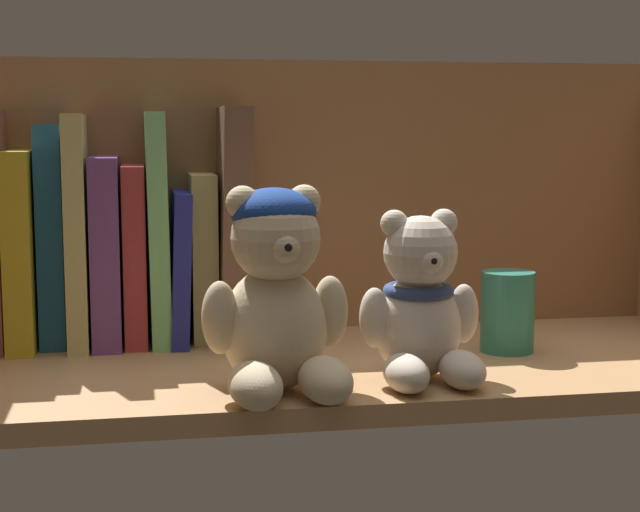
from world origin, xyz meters
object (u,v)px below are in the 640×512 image
(book_6, at_px, (158,227))
(book_7, at_px, (179,265))
(book_5, at_px, (135,253))
(teddy_bear_smaller, at_px, (421,308))
(book_9, at_px, (231,223))
(pillar_candle, at_px, (507,312))
(book_2, at_px, (53,235))
(book_1, at_px, (24,248))
(book_3, at_px, (79,230))
(book_4, at_px, (107,249))
(teddy_bear_larger, at_px, (277,296))
(book_8, at_px, (203,256))

(book_6, xyz_separation_m, book_7, (0.02, 0.00, -0.04))
(book_5, xyz_separation_m, teddy_bear_smaller, (0.25, -0.22, -0.03))
(book_9, distance_m, pillar_candle, 0.30)
(book_2, relative_size, book_9, 0.93)
(book_1, bearing_deg, book_2, 0.00)
(book_5, height_order, pillar_candle, book_5)
(book_3, bearing_deg, book_4, 0.00)
(book_2, relative_size, book_7, 1.44)
(book_2, bearing_deg, book_3, 0.00)
(book_2, bearing_deg, book_6, 0.00)
(teddy_bear_smaller, bearing_deg, book_7, 132.89)
(book_1, distance_m, book_3, 0.06)
(teddy_bear_larger, bearing_deg, book_4, 121.80)
(book_1, distance_m, teddy_bear_smaller, 0.42)
(book_1, xyz_separation_m, book_8, (0.18, 0.00, -0.01))
(book_8, distance_m, teddy_bear_smaller, 0.28)
(book_3, bearing_deg, book_6, 0.00)
(book_5, distance_m, pillar_candle, 0.39)
(book_2, height_order, pillar_candle, book_2)
(book_1, xyz_separation_m, book_6, (0.14, 0.00, 0.02))
(book_2, bearing_deg, pillar_candle, -15.50)
(book_9, bearing_deg, book_6, 180.00)
(book_2, distance_m, teddy_bear_larger, 0.31)
(book_4, xyz_separation_m, book_7, (0.08, 0.00, -0.02))
(book_8, height_order, book_9, book_9)
(book_5, relative_size, book_7, 1.17)
(book_1, relative_size, teddy_bear_smaller, 1.32)
(teddy_bear_larger, relative_size, teddy_bear_smaller, 1.16)
(book_1, relative_size, teddy_bear_larger, 1.14)
(book_7, xyz_separation_m, teddy_bear_larger, (0.07, -0.24, 0.00))
(teddy_bear_smaller, bearing_deg, book_2, 146.64)
(book_3, xyz_separation_m, book_7, (0.10, 0.00, -0.04))
(book_2, xyz_separation_m, teddy_bear_larger, (0.20, -0.24, -0.03))
(book_6, height_order, teddy_bear_larger, book_6)
(book_8, bearing_deg, book_1, 180.00)
(book_1, height_order, book_7, book_1)
(book_5, height_order, teddy_bear_smaller, book_5)
(book_7, height_order, book_8, book_8)
(book_4, xyz_separation_m, book_8, (0.10, 0.00, -0.01))
(book_2, height_order, book_6, book_6)
(book_7, height_order, pillar_candle, book_7)
(book_2, distance_m, book_5, 0.09)
(book_1, distance_m, pillar_candle, 0.50)
(teddy_bear_larger, bearing_deg, book_6, 111.58)
(teddy_bear_larger, bearing_deg, book_5, 116.49)
(book_6, distance_m, book_8, 0.06)
(book_7, relative_size, book_9, 0.65)
(book_7, bearing_deg, book_8, 0.00)
(book_7, distance_m, teddy_bear_smaller, 0.30)
(book_1, height_order, book_3, book_3)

